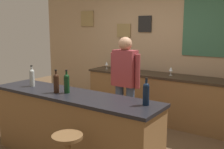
{
  "coord_description": "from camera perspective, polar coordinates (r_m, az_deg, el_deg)",
  "views": [
    {
      "loc": [
        2.32,
        -2.83,
        1.77
      ],
      "look_at": [
        0.06,
        0.45,
        1.05
      ],
      "focal_mm": 42.38,
      "sensor_mm": 36.0,
      "label": 1
    }
  ],
  "objects": [
    {
      "name": "back_wall",
      "position": [
        5.38,
        9.31,
        6.32
      ],
      "size": [
        6.0,
        0.09,
        2.8
      ],
      "color": "tan",
      "rests_on": "ground_plane"
    },
    {
      "name": "bar_counter",
      "position": [
        3.6,
        -8.64,
        -11.17
      ],
      "size": [
        2.48,
        0.6,
        0.92
      ],
      "color": "brown",
      "rests_on": "ground_plane"
    },
    {
      "name": "wine_bottle_a",
      "position": [
        3.98,
        -16.88,
        -0.52
      ],
      "size": [
        0.07,
        0.07,
        0.31
      ],
      "color": "#999E99",
      "rests_on": "bar_counter"
    },
    {
      "name": "wine_bottle_c",
      "position": [
        3.47,
        -9.75,
        -1.76
      ],
      "size": [
        0.07,
        0.07,
        0.31
      ],
      "color": "black",
      "rests_on": "bar_counter"
    },
    {
      "name": "wine_glass_b",
      "position": [
        5.55,
        0.86,
        2.38
      ],
      "size": [
        0.07,
        0.07,
        0.16
      ],
      "color": "silver",
      "rests_on": "side_counter"
    },
    {
      "name": "wine_bottle_b",
      "position": [
        3.51,
        -11.95,
        -1.69
      ],
      "size": [
        0.07,
        0.07,
        0.31
      ],
      "color": "black",
      "rests_on": "bar_counter"
    },
    {
      "name": "ground_plane",
      "position": [
        4.06,
        -4.45,
        -15.62
      ],
      "size": [
        10.0,
        10.0,
        0.0
      ],
      "primitive_type": "plane",
      "color": "brown"
    },
    {
      "name": "bartender",
      "position": [
        4.12,
        2.81,
        -1.42
      ],
      "size": [
        0.52,
        0.21,
        1.62
      ],
      "color": "#384766",
      "rests_on": "ground_plane"
    },
    {
      "name": "wine_bottle_d",
      "position": [
        2.92,
        7.36,
        -3.99
      ],
      "size": [
        0.07,
        0.07,
        0.31
      ],
      "color": "black",
      "rests_on": "bar_counter"
    },
    {
      "name": "wine_glass_a",
      "position": [
        5.52,
        -1.16,
        2.34
      ],
      "size": [
        0.07,
        0.07,
        0.16
      ],
      "color": "silver",
      "rests_on": "side_counter"
    },
    {
      "name": "wine_glass_c",
      "position": [
        5.24,
        5.51,
        1.86
      ],
      "size": [
        0.07,
        0.07,
        0.16
      ],
      "color": "silver",
      "rests_on": "side_counter"
    },
    {
      "name": "side_counter",
      "position": [
        5.04,
        11.05,
        -5.1
      ],
      "size": [
        3.14,
        0.56,
        0.9
      ],
      "color": "brown",
      "rests_on": "ground_plane"
    },
    {
      "name": "wine_glass_d",
      "position": [
        4.9,
        12.6,
        1.09
      ],
      "size": [
        0.07,
        0.07,
        0.16
      ],
      "color": "silver",
      "rests_on": "side_counter"
    }
  ]
}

